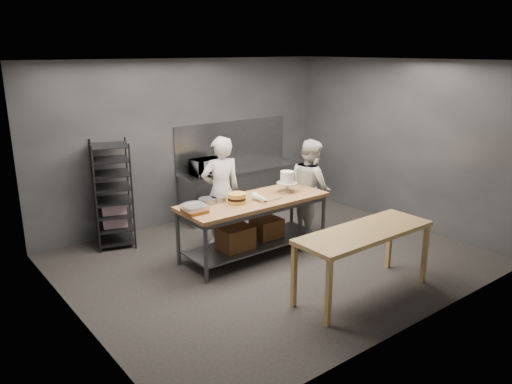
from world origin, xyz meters
TOP-DOWN VIEW (x-y plane):
  - ground at (0.00, 0.00)m, footprint 6.00×6.00m
  - back_wall at (0.00, 2.50)m, footprint 6.00×0.04m
  - work_table at (-0.16, 0.33)m, footprint 2.40×0.90m
  - near_counter at (0.21, -1.59)m, footprint 2.00×0.70m
  - back_counter at (1.00, 2.18)m, footprint 2.60×0.60m
  - splashback_panel at (1.00, 2.48)m, footprint 2.60×0.02m
  - speed_rack at (-1.68, 2.10)m, footprint 0.77×0.80m
  - chef_behind at (-0.27, 1.03)m, footprint 0.74×0.56m
  - chef_right at (1.27, 0.52)m, footprint 0.85×0.97m
  - microwave at (0.18, 2.18)m, footprint 0.54×0.37m
  - frosted_cake_stand at (0.56, 0.33)m, footprint 0.34×0.34m
  - layer_cake at (-0.46, 0.32)m, footprint 0.28×0.28m
  - cake_pans at (-0.87, 0.56)m, footprint 0.78×0.38m
  - piping_bag at (-0.12, 0.14)m, footprint 0.13×0.38m
  - offset_spatula at (0.04, 0.11)m, footprint 0.37×0.02m
  - pastry_clamshells at (-1.18, 0.34)m, footprint 0.32×0.34m

SIDE VIEW (x-z plane):
  - ground at x=0.00m, z-range 0.00..0.00m
  - back_counter at x=1.00m, z-range 0.00..0.90m
  - work_table at x=-0.16m, z-range 0.11..1.03m
  - near_counter at x=0.21m, z-range 0.36..1.26m
  - chef_right at x=1.27m, z-range 0.00..1.68m
  - speed_rack at x=-1.68m, z-range -0.02..1.73m
  - chef_behind at x=-0.27m, z-range 0.00..1.83m
  - offset_spatula at x=0.04m, z-range 0.92..0.93m
  - cake_pans at x=-0.87m, z-range 0.92..0.99m
  - pastry_clamshells at x=-1.18m, z-range 0.92..1.03m
  - piping_bag at x=-0.12m, z-range 0.92..1.04m
  - layer_cake at x=-0.46m, z-range 0.92..1.08m
  - microwave at x=0.18m, z-range 0.90..1.20m
  - frosted_cake_stand at x=0.56m, z-range 0.96..1.30m
  - splashback_panel at x=1.00m, z-range 0.90..1.80m
  - back_wall at x=0.00m, z-range 0.00..3.00m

